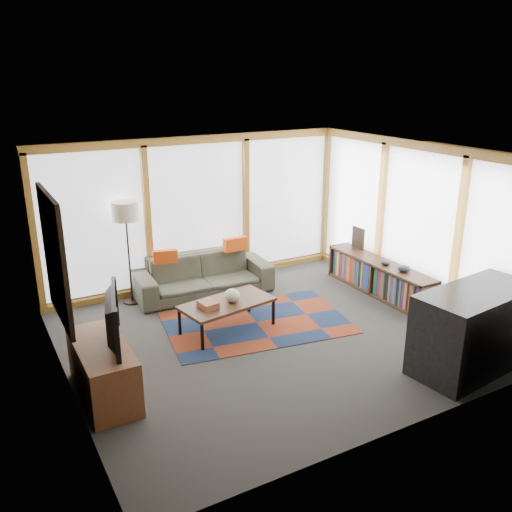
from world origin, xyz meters
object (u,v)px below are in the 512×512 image
coffee_table (227,316)px  bar_counter (474,329)px  television (106,319)px  tv_console (103,370)px  bookshelf (379,278)px  sofa (203,275)px  floor_lamp (129,253)px

coffee_table → bar_counter: 3.34m
coffee_table → television: bearing=-156.7°
tv_console → bookshelf: bearing=9.6°
bar_counter → sofa: bearing=110.9°
coffee_table → television: size_ratio=1.27×
floor_lamp → bar_counter: floor_lamp is taller
tv_console → bar_counter: size_ratio=0.79×
sofa → bookshelf: 2.98m
television → bar_counter: size_ratio=0.63×
coffee_table → bookshelf: bookshelf is taller
coffee_table → tv_console: size_ratio=1.02×
coffee_table → bar_counter: bearing=-47.2°
floor_lamp → tv_console: floor_lamp is taller
coffee_table → television: television is taller
coffee_table → bar_counter: size_ratio=0.80×
bookshelf → bar_counter: bearing=-103.9°
bookshelf → tv_console: 4.93m
sofa → television: bearing=-129.7°
floor_lamp → bar_counter: 5.21m
tv_console → television: (0.09, 0.01, 0.63)m
coffee_table → television: (-1.90, -0.82, 0.74)m
television → floor_lamp: bearing=-7.2°
sofa → floor_lamp: bearing=172.6°
bookshelf → coffee_table: bearing=179.9°
coffee_table → bookshelf: (2.86, -0.01, 0.06)m
coffee_table → bar_counter: (2.26, -2.44, 0.30)m
floor_lamp → television: 2.68m
television → coffee_table: bearing=-52.4°
bar_counter → bookshelf: bearing=69.7°
floor_lamp → television: floor_lamp is taller
sofa → bar_counter: 4.37m
coffee_table → tv_console: bearing=-157.5°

